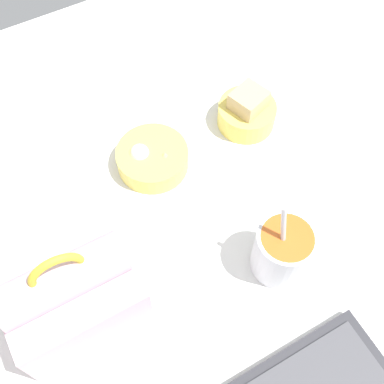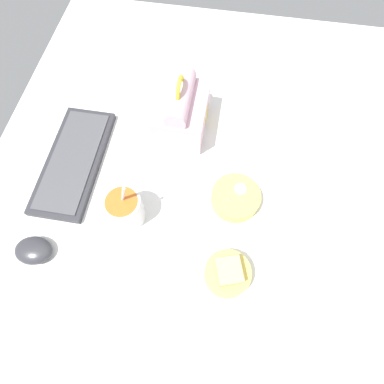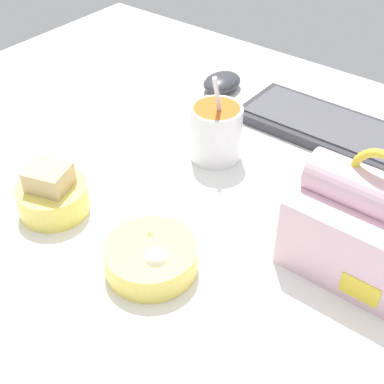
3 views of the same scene
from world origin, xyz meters
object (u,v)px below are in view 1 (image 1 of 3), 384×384
Objects in this scene: soup_cup at (282,250)px; bento_bowl_sandwich at (247,112)px; bento_bowl_snacks at (153,158)px; lunch_bag at (71,294)px.

soup_cup is 27.10cm from bento_bowl_sandwich.
lunch_bag is at bearing 39.92° from bento_bowl_snacks.
lunch_bag is at bearing -15.82° from soup_cup.
bento_bowl_snacks is at bearing -140.08° from lunch_bag.
bento_bowl_sandwich is at bearing -179.67° from bento_bowl_snacks.
lunch_bag is 26.65cm from bento_bowl_snacks.
bento_bowl_sandwich reaches higher than bento_bowl_snacks.
lunch_bag is 42.28cm from bento_bowl_sandwich.
lunch_bag is 29.39cm from soup_cup.
soup_cup is at bearing 67.55° from bento_bowl_sandwich.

